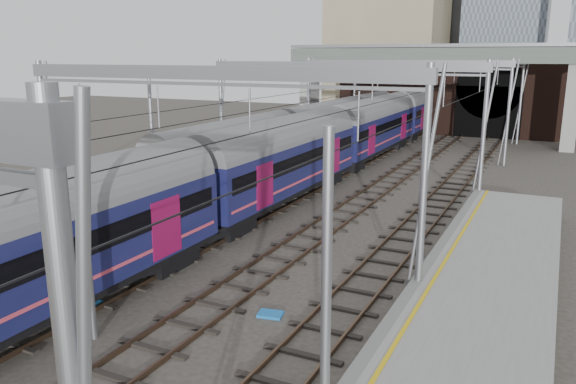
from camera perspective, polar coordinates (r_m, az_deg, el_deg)
The scene contains 9 objects.
ground at distance 17.07m, azimuth -23.94°, elevation -16.30°, with size 160.00×160.00×0.00m, color #38332D.
tracks at distance 28.11m, azimuth -0.14°, elevation -3.21°, with size 14.40×80.00×0.22m.
overhead_line at distance 32.88m, azimuth 4.93°, elevation 10.81°, with size 16.80×80.00×8.00m.
retaining_wall at distance 62.08m, azimuth 16.50°, elevation 9.58°, with size 28.00×2.75×9.00m.
overbridge at distance 56.40m, azimuth 14.21°, elevation 12.35°, with size 28.00×3.00×9.25m.
train_main at distance 38.74m, azimuth 4.78°, elevation 5.25°, with size 2.88×66.45×4.92m.
train_second at distance 47.15m, azimuth 3.57°, elevation 6.54°, with size 2.57×44.54×4.49m.
equip_cover_b at distance 20.46m, azimuth -19.65°, elevation -10.62°, with size 0.83×0.59×0.10m, color blue.
equip_cover_c at distance 18.59m, azimuth -1.81°, elevation -12.31°, with size 0.79×0.56×0.09m, color blue.
Camera 1 is at (11.86, -9.14, 8.20)m, focal length 35.00 mm.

